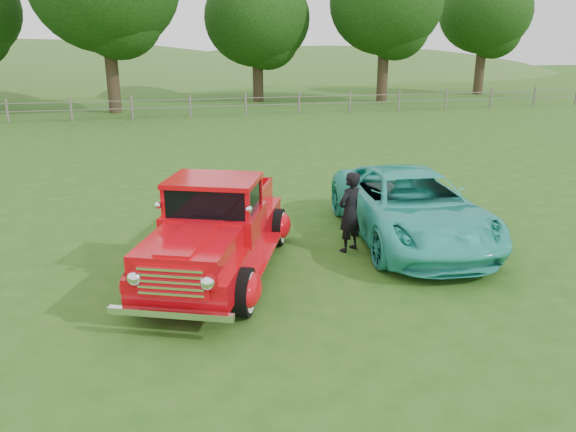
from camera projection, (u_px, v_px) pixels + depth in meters
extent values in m
plane|color=#265115|center=(282.00, 285.00, 9.67)|extent=(140.00, 140.00, 0.00)
ellipsoid|color=#396023|center=(2.00, 125.00, 60.92)|extent=(84.00, 60.00, 18.00)
ellipsoid|color=#396023|center=(326.00, 102.00, 72.73)|extent=(72.00, 52.00, 14.00)
cube|color=#686258|center=(190.00, 107.00, 29.89)|extent=(48.00, 0.04, 0.04)
cube|color=#686258|center=(190.00, 99.00, 29.77)|extent=(48.00, 0.04, 0.04)
cylinder|color=#312618|center=(112.00, 69.00, 31.21)|extent=(0.70, 0.70, 4.84)
cylinder|color=#312618|center=(258.00, 73.00, 37.08)|extent=(0.70, 0.70, 3.74)
ellipsoid|color=black|center=(257.00, 18.00, 36.05)|extent=(6.80, 6.80, 6.12)
cylinder|color=#312618|center=(383.00, 68.00, 36.91)|extent=(0.70, 0.70, 4.40)
ellipsoid|color=black|center=(386.00, 3.00, 35.69)|extent=(7.20, 7.20, 6.48)
cylinder|color=#312618|center=(480.00, 66.00, 41.72)|extent=(0.70, 0.70, 4.18)
ellipsoid|color=black|center=(485.00, 11.00, 40.57)|extent=(6.60, 6.60, 5.94)
cylinder|color=black|center=(140.00, 285.00, 8.74)|extent=(0.51, 0.79, 0.76)
cylinder|color=black|center=(244.00, 292.00, 8.51)|extent=(0.51, 0.79, 0.76)
cylinder|color=black|center=(199.00, 223.00, 11.66)|extent=(0.51, 0.79, 0.76)
cylinder|color=black|center=(277.00, 227.00, 11.43)|extent=(0.51, 0.79, 0.76)
cube|color=red|center=(217.00, 242.00, 10.02)|extent=(3.16, 4.86, 0.44)
ellipsoid|color=red|center=(135.00, 283.00, 8.74)|extent=(0.67, 0.85, 0.54)
ellipsoid|color=red|center=(248.00, 290.00, 8.49)|extent=(0.67, 0.85, 0.54)
ellipsoid|color=red|center=(195.00, 221.00, 11.66)|extent=(0.67, 0.85, 0.54)
ellipsoid|color=red|center=(281.00, 225.00, 11.41)|extent=(0.67, 0.85, 0.54)
cube|color=red|center=(189.00, 253.00, 8.44)|extent=(1.83, 1.98, 0.42)
cube|color=red|center=(215.00, 222.00, 9.81)|extent=(1.98, 1.85, 0.44)
cube|color=black|center=(214.00, 196.00, 9.66)|extent=(1.76, 1.58, 0.50)
cube|color=red|center=(213.00, 180.00, 9.58)|extent=(1.87, 1.70, 0.08)
cube|color=red|center=(235.00, 201.00, 11.18)|extent=(1.82, 2.25, 0.45)
cube|color=white|center=(171.00, 282.00, 7.72)|extent=(1.02, 0.49, 0.50)
cube|color=white|center=(170.00, 314.00, 7.75)|extent=(1.71, 0.77, 0.10)
cube|color=white|center=(247.00, 211.00, 12.35)|extent=(1.62, 0.73, 0.10)
imported|color=#2EB9A7|center=(411.00, 206.00, 11.65)|extent=(2.83, 5.36, 1.44)
imported|color=black|center=(350.00, 212.00, 10.98)|extent=(0.70, 0.64, 1.61)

